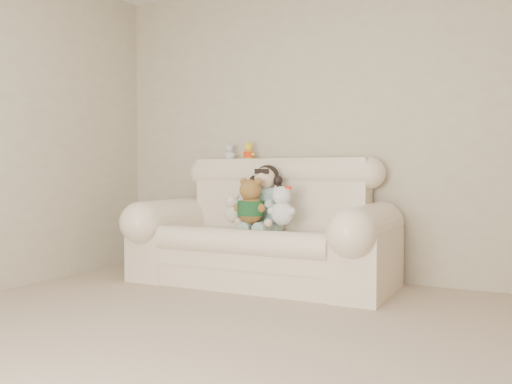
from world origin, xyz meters
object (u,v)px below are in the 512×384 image
(seated_child, at_px, (265,197))
(brown_teddy, at_px, (251,197))
(white_cat, at_px, (282,201))
(cream_teddy, at_px, (233,205))
(sofa, at_px, (262,221))

(seated_child, relative_size, brown_teddy, 1.31)
(white_cat, bearing_deg, cream_teddy, -174.31)
(white_cat, xyz_separation_m, cream_teddy, (-0.44, -0.01, -0.04))
(sofa, height_order, seated_child, sofa)
(seated_child, height_order, white_cat, seated_child)
(sofa, xyz_separation_m, seated_child, (-0.00, 0.08, 0.18))
(seated_child, bearing_deg, white_cat, -39.62)
(brown_teddy, xyz_separation_m, white_cat, (0.26, 0.02, -0.03))
(white_cat, height_order, cream_teddy, white_cat)
(cream_teddy, bearing_deg, sofa, 37.66)
(seated_child, xyz_separation_m, brown_teddy, (-0.03, -0.20, 0.01))
(brown_teddy, relative_size, white_cat, 1.17)
(sofa, distance_m, seated_child, 0.20)
(brown_teddy, bearing_deg, cream_teddy, 171.26)
(sofa, bearing_deg, white_cat, -22.97)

